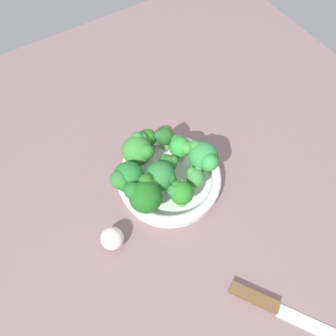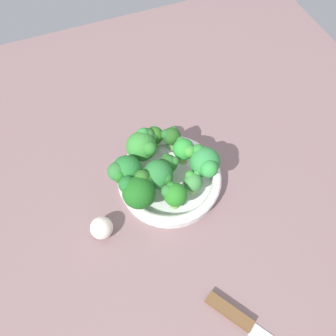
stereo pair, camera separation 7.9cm
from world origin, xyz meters
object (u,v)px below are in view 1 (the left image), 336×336
at_px(broccoli_floret_3, 204,157).
at_px(broccoli_floret_4, 168,163).
at_px(broccoli_floret_8, 195,177).
at_px(broccoli_floret_9, 145,194).
at_px(knife, 278,309).
at_px(garlic_bulb, 112,238).
at_px(broccoli_floret_5, 127,178).
at_px(broccoli_floret_10, 181,148).
at_px(broccoli_floret_0, 180,193).
at_px(broccoli_floret_2, 160,176).
at_px(broccoli_floret_7, 148,139).
at_px(bowl, 168,180).
at_px(broccoli_floret_1, 138,149).
at_px(broccoli_floret_6, 165,137).

height_order(broccoli_floret_3, broccoli_floret_4, broccoli_floret_3).
distance_m(broccoli_floret_3, broccoli_floret_8, 0.05).
height_order(broccoli_floret_9, knife, broccoli_floret_9).
bearing_deg(garlic_bulb, knife, 125.12).
distance_m(broccoli_floret_5, broccoli_floret_10, 0.14).
xyz_separation_m(broccoli_floret_0, broccoli_floret_10, (-0.06, -0.09, 0.00)).
bearing_deg(garlic_bulb, broccoli_floret_8, -177.67).
distance_m(broccoli_floret_2, broccoli_floret_7, 0.11).
height_order(bowl, broccoli_floret_4, broccoli_floret_4).
relative_size(broccoli_floret_0, broccoli_floret_1, 0.87).
height_order(broccoli_floret_5, knife, broccoli_floret_5).
height_order(broccoli_floret_1, broccoli_floret_5, broccoli_floret_5).
bearing_deg(broccoli_floret_9, broccoli_floret_0, 154.71).
height_order(broccoli_floret_0, garlic_bulb, broccoli_floret_0).
xyz_separation_m(broccoli_floret_1, broccoli_floret_8, (-0.07, 0.12, -0.01)).
xyz_separation_m(bowl, broccoli_floret_4, (-0.01, -0.01, 0.05)).
xyz_separation_m(bowl, broccoli_floret_0, (0.01, 0.07, 0.06)).
xyz_separation_m(broccoli_floret_5, broccoli_floret_10, (-0.14, -0.01, -0.00)).
bearing_deg(bowl, broccoli_floret_6, -117.04).
height_order(broccoli_floret_2, broccoli_floret_6, broccoli_floret_2).
relative_size(broccoli_floret_3, broccoli_floret_8, 1.63).
relative_size(broccoli_floret_0, broccoli_floret_7, 1.26).
height_order(broccoli_floret_0, broccoli_floret_9, broccoli_floret_9).
xyz_separation_m(broccoli_floret_0, broccoli_floret_4, (-0.02, -0.08, -0.01)).
bearing_deg(broccoli_floret_8, broccoli_floret_5, -27.76).
bearing_deg(broccoli_floret_10, broccoli_floret_2, 25.78).
bearing_deg(broccoli_floret_4, broccoli_floret_2, 33.53).
xyz_separation_m(broccoli_floret_7, broccoli_floret_8, (-0.03, 0.14, -0.00)).
distance_m(broccoli_floret_2, garlic_bulb, 0.16).
distance_m(broccoli_floret_6, broccoli_floret_8, 0.12).
bearing_deg(garlic_bulb, broccoli_floret_9, -167.56).
bearing_deg(broccoli_floret_8, broccoli_floret_4, -63.55).
bearing_deg(broccoli_floret_8, broccoli_floret_7, -77.05).
bearing_deg(broccoli_floret_8, broccoli_floret_6, -90.21).
height_order(broccoli_floret_3, broccoli_floret_8, broccoli_floret_3).
xyz_separation_m(broccoli_floret_7, garlic_bulb, (0.17, 0.15, -0.05)).
distance_m(broccoli_floret_2, broccoli_floret_6, 0.11).
height_order(broccoli_floret_4, broccoli_floret_7, broccoli_floret_4).
relative_size(broccoli_floret_5, broccoli_floret_9, 0.95).
bearing_deg(broccoli_floret_7, broccoli_floret_6, 149.25).
xyz_separation_m(broccoli_floret_3, broccoli_floret_10, (0.03, -0.05, -0.00)).
bearing_deg(broccoli_floret_7, broccoli_floret_5, 39.12).
relative_size(broccoli_floret_2, broccoli_floret_8, 1.46).
height_order(broccoli_floret_1, garlic_bulb, broccoli_floret_1).
distance_m(bowl, broccoli_floret_10, 0.08).
height_order(broccoli_floret_0, broccoli_floret_1, broccoli_floret_1).
xyz_separation_m(broccoli_floret_1, broccoli_floret_4, (-0.04, 0.06, -0.01)).
bearing_deg(broccoli_floret_9, broccoli_floret_3, -174.56).
height_order(broccoli_floret_6, broccoli_floret_7, broccoli_floret_6).
relative_size(broccoli_floret_2, garlic_bulb, 1.56).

